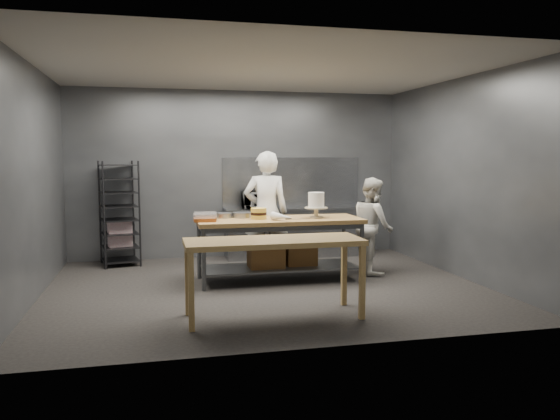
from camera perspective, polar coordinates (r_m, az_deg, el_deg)
name	(u,v)px	position (r m, az deg, el deg)	size (l,w,h in m)	color
ground	(266,287)	(7.73, -1.43, -8.03)	(6.00, 6.00, 0.00)	black
back_wall	(238,174)	(9.98, -4.36, 3.77)	(6.00, 0.04, 3.00)	#4C4F54
work_table	(280,242)	(8.02, -0.03, -3.36)	(2.40, 0.90, 0.92)	olive
near_counter	(274,247)	(6.17, -0.65, -3.85)	(2.00, 0.70, 0.90)	olive
back_counter	(296,232)	(9.96, 1.66, -2.28)	(2.60, 0.60, 0.90)	slate
splashback_panel	(292,182)	(10.17, 1.25, 2.97)	(2.60, 0.02, 0.90)	slate
speed_rack	(119,214)	(9.53, -16.44, -0.43)	(0.72, 0.76, 1.75)	black
chef_behind	(266,212)	(8.58, -1.47, -0.20)	(0.69, 0.46, 1.91)	white
chef_right	(373,225)	(8.64, 9.66, -1.60)	(0.73, 0.57, 1.50)	silver
microwave	(258,200)	(9.74, -2.33, 1.08)	(0.54, 0.37, 0.30)	black
frosted_cake_stand	(316,202)	(8.06, 3.80, 0.83)	(0.34, 0.34, 0.38)	#C0B599
layer_cake	(259,214)	(7.90, -2.24, -0.37)	(0.23, 0.23, 0.16)	#EACD4A
cake_pans	(235,215)	(8.10, -4.69, -0.54)	(0.53, 0.29, 0.07)	gray
piping_bag	(282,217)	(7.67, 0.22, -0.71)	(0.12, 0.12, 0.38)	white
offset_spatula	(294,219)	(7.87, 1.51, -0.94)	(0.36, 0.02, 0.02)	slate
pastry_clamshells	(205,217)	(7.77, -7.84, -0.70)	(0.34, 0.42, 0.11)	#A35020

